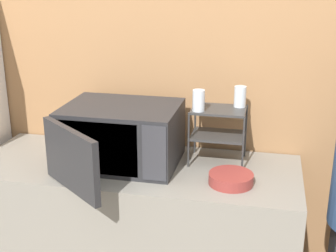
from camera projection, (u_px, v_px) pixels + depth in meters
The scene contains 7 objects.
wall_back at pixel (152, 71), 2.58m from camera, with size 8.00×0.06×2.60m.
counter at pixel (137, 240), 2.52m from camera, with size 1.65×0.63×0.88m.
microwave at pixel (120, 136), 2.36m from camera, with size 0.59×0.73×0.30m.
dish_rack at pixel (218, 124), 2.36m from camera, with size 0.28×0.21×0.29m.
glass_front_left at pixel (199, 100), 2.28m from camera, with size 0.06×0.06×0.11m.
glass_back_right at pixel (240, 97), 2.35m from camera, with size 0.06×0.06×0.11m.
bowl at pixel (231, 179), 2.17m from camera, with size 0.21×0.21×0.05m.
Camera 1 is at (0.63, -1.79, 1.83)m, focal length 50.00 mm.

